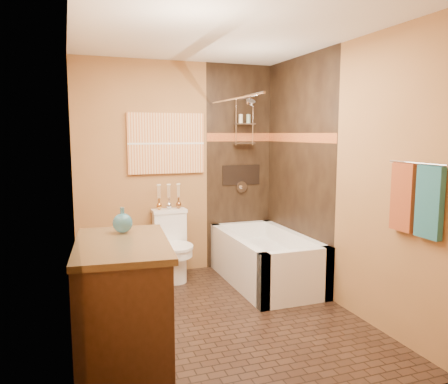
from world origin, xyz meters
name	(u,v)px	position (x,y,z in m)	size (l,w,h in m)	color
floor	(220,318)	(0.00, 0.00, 0.00)	(3.00, 3.00, 0.00)	black
wall_left	(75,187)	(-1.20, 0.00, 1.25)	(0.02, 3.00, 2.50)	#A46F3F
wall_right	(338,177)	(1.20, 0.00, 1.25)	(0.02, 3.00, 2.50)	#A46F3F
wall_back	(178,169)	(0.00, 1.50, 1.25)	(2.40, 0.02, 2.50)	#A46F3F
wall_front	(311,210)	(0.00, -1.50, 1.25)	(2.40, 0.02, 2.50)	#A46F3F
ceiling	(220,32)	(0.00, 0.00, 2.50)	(3.00, 3.00, 0.00)	silver
alcove_tile_back	(239,167)	(0.78, 1.49, 1.25)	(0.85, 0.01, 2.50)	black
alcove_tile_right	(298,171)	(1.19, 0.75, 1.25)	(0.01, 1.50, 2.50)	black
mosaic_band_back	(240,137)	(0.78, 1.48, 1.62)	(0.85, 0.01, 0.10)	maroon
mosaic_band_right	(298,138)	(1.18, 0.75, 1.62)	(0.01, 1.50, 0.10)	maroon
alcove_niche	(241,175)	(0.80, 1.48, 1.15)	(0.50, 0.01, 0.25)	black
shower_fixtures	(245,133)	(0.80, 1.38, 1.67)	(0.24, 0.33, 1.16)	silver
curtain_rod	(232,99)	(0.40, 0.75, 2.02)	(0.03, 0.03, 1.55)	silver
towel_bar	(417,163)	(1.15, -1.05, 1.45)	(0.02, 0.02, 0.55)	silver
towel_teal	(429,202)	(1.16, -1.18, 1.18)	(0.05, 0.22, 0.52)	#1D5362
towel_rust	(403,197)	(1.16, -0.92, 1.18)	(0.05, 0.22, 0.52)	maroon
sunset_painting	(166,143)	(-0.15, 1.48, 1.55)	(0.90, 0.04, 0.70)	#D56932
vanity_mirror	(77,159)	(-1.19, -0.53, 1.50)	(0.01, 1.00, 0.90)	white
bathtub	(265,263)	(0.80, 0.75, 0.22)	(0.80, 1.50, 0.55)	white
toilet	(173,245)	(-0.15, 1.21, 0.40)	(0.40, 0.59, 0.79)	white
vanity	(123,305)	(-0.92, -0.53, 0.46)	(0.73, 1.10, 0.92)	black
teal_bottle	(123,220)	(-0.87, -0.26, 1.02)	(0.15, 0.15, 0.24)	#29697B
bud_vases	(169,196)	(-0.15, 1.39, 0.94)	(0.29, 0.06, 0.29)	#B87B39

